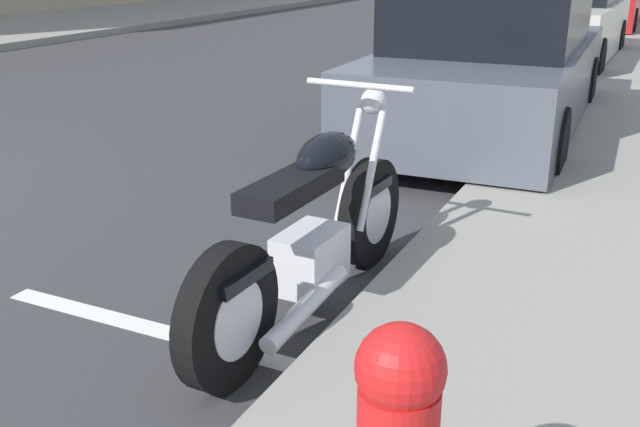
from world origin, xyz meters
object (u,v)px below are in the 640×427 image
Objects in this scene: parked_motorcycle at (313,235)px; parked_car_behind_motorcycle at (601,0)px; parked_car_far_down_curb at (492,67)px; parked_car_near_corner at (558,19)px.

parked_car_behind_motorcycle reaches higher than parked_motorcycle.
parked_car_far_down_curb is at bearing -179.82° from parked_car_behind_motorcycle.
parked_motorcycle is at bearing -179.51° from parked_car_behind_motorcycle.
parked_motorcycle is 4.30m from parked_car_far_down_curb.
parked_car_behind_motorcycle is (11.11, 0.11, -0.01)m from parked_car_far_down_curb.
parked_motorcycle is 9.44m from parked_car_near_corner.
parked_car_behind_motorcycle is (5.97, -0.03, -0.06)m from parked_car_near_corner.
parked_car_far_down_curb reaches higher than parked_car_behind_motorcycle.
parked_motorcycle is 0.47× the size of parked_car_near_corner.
parked_car_far_down_curb is at bearing 3.74° from parked_motorcycle.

